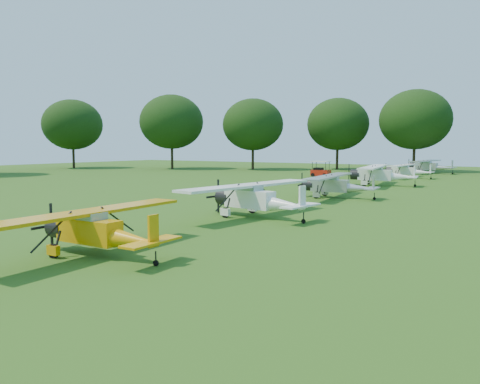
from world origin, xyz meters
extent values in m
plane|color=#225214|center=(0.00, 0.00, 0.00)|extent=(160.00, 160.00, 0.00)
cylinder|color=black|center=(-2.12, 56.74, 2.37)|extent=(0.44, 0.44, 4.74)
ellipsoid|color=black|center=(-2.12, 56.74, 8.16)|extent=(11.05, 11.05, 9.39)
cylinder|color=black|center=(-14.75, 56.54, 2.24)|extent=(0.44, 0.44, 4.49)
ellipsoid|color=black|center=(-14.75, 56.54, 7.73)|extent=(10.47, 10.47, 8.90)
cylinder|color=black|center=(-26.90, 48.50, 2.22)|extent=(0.44, 0.44, 4.44)
ellipsoid|color=black|center=(-26.90, 48.50, 7.65)|extent=(10.36, 10.36, 8.80)
cylinder|color=black|center=(-40.16, 42.92, 2.39)|extent=(0.44, 0.44, 4.77)
ellipsoid|color=black|center=(-40.16, 42.92, 8.22)|extent=(11.14, 11.14, 9.47)
cylinder|color=black|center=(-57.03, 35.30, 2.28)|extent=(0.44, 0.44, 4.56)
ellipsoid|color=black|center=(-57.03, 35.30, 7.85)|extent=(10.64, 10.64, 9.04)
cube|color=orange|center=(0.15, -9.10, 0.90)|extent=(2.75, 0.86, 0.90)
cone|color=orange|center=(2.46, -9.06, 0.77)|extent=(2.41, 0.81, 0.77)
cube|color=#8CA5B2|center=(0.06, -9.10, 1.37)|extent=(1.38, 0.81, 0.47)
cylinder|color=black|center=(-1.48, -9.12, 0.90)|extent=(0.79, 0.90, 0.89)
cube|color=black|center=(-2.04, -9.13, 0.90)|extent=(0.05, 0.10, 1.80)
cube|color=orange|center=(0.06, -9.10, 1.58)|extent=(1.39, 9.10, 0.12)
cube|color=orange|center=(3.32, -9.04, 1.20)|extent=(0.09, 0.47, 1.11)
cube|color=orange|center=(3.23, -9.04, 0.81)|extent=(0.77, 2.41, 0.08)
cylinder|color=black|center=(-0.52, -10.18, 0.26)|extent=(0.52, 0.15, 0.51)
cylinder|color=black|center=(-0.56, -8.04, 0.26)|extent=(0.52, 0.15, 0.51)
cylinder|color=black|center=(3.40, -9.04, 0.10)|extent=(0.21, 0.07, 0.21)
cube|color=white|center=(0.36, 2.17, 1.02)|extent=(3.20, 1.37, 1.02)
cone|color=white|center=(2.94, 1.78, 0.87)|extent=(2.81, 1.26, 0.87)
cube|color=#8CA5B2|center=(0.26, 2.18, 1.55)|extent=(1.66, 1.11, 0.53)
cylinder|color=black|center=(-1.46, 2.44, 1.02)|extent=(1.01, 1.12, 1.01)
cube|color=black|center=(-2.09, 2.53, 1.02)|extent=(0.07, 0.12, 2.03)
cube|color=white|center=(0.26, 2.18, 1.79)|extent=(2.90, 10.36, 0.14)
cube|color=white|center=(3.90, 1.64, 1.36)|extent=(0.17, 0.54, 1.26)
cube|color=white|center=(3.80, 1.65, 0.92)|extent=(1.21, 2.80, 0.09)
cylinder|color=black|center=(-0.59, 1.08, 0.29)|extent=(0.60, 0.24, 0.58)
cylinder|color=black|center=(-0.23, 3.48, 0.29)|extent=(0.60, 0.24, 0.58)
cylinder|color=black|center=(3.99, 1.62, 0.12)|extent=(0.24, 0.11, 0.23)
cube|color=#BABABF|center=(0.61, 13.97, 0.95)|extent=(2.96, 1.14, 0.95)
cone|color=#BABABF|center=(3.03, 14.21, 0.81)|extent=(2.60, 1.06, 0.81)
cube|color=#8CA5B2|center=(0.52, 13.97, 1.45)|extent=(1.52, 0.97, 0.50)
cylinder|color=black|center=(-1.10, 13.81, 0.95)|extent=(0.90, 1.01, 0.94)
cube|color=black|center=(-1.69, 13.75, 0.95)|extent=(0.06, 0.11, 1.90)
cube|color=#BABABF|center=(0.52, 13.97, 1.67)|extent=(2.24, 9.66, 0.13)
cube|color=#BABABF|center=(3.93, 14.30, 1.26)|extent=(0.14, 0.50, 1.17)
cube|color=#BABABF|center=(3.84, 14.29, 0.86)|extent=(1.01, 2.59, 0.08)
cylinder|color=black|center=(0.00, 12.78, 0.27)|extent=(0.55, 0.20, 0.54)
cylinder|color=black|center=(-0.22, 15.03, 0.27)|extent=(0.55, 0.20, 0.54)
cylinder|color=black|center=(4.02, 14.31, 0.11)|extent=(0.22, 0.09, 0.22)
cube|color=white|center=(0.30, 27.13, 1.08)|extent=(3.40, 1.42, 1.08)
cone|color=white|center=(3.05, 27.51, 0.93)|extent=(2.98, 1.31, 0.93)
cube|color=#8CA5B2|center=(0.19, 27.12, 1.65)|extent=(1.76, 1.16, 0.57)
cylinder|color=black|center=(-1.64, 26.86, 1.08)|extent=(1.06, 1.19, 1.07)
cube|color=black|center=(-2.30, 26.77, 1.08)|extent=(0.08, 0.13, 2.16)
cube|color=white|center=(0.19, 27.12, 1.90)|extent=(2.96, 11.01, 0.14)
cube|color=white|center=(4.07, 27.65, 1.44)|extent=(0.18, 0.57, 1.34)
cube|color=white|center=(3.97, 27.64, 0.98)|extent=(1.26, 2.97, 0.09)
cylinder|color=black|center=(-0.34, 25.74, 0.31)|extent=(0.63, 0.25, 0.62)
cylinder|color=black|center=(-0.70, 28.29, 0.31)|extent=(0.63, 0.25, 0.62)
cylinder|color=black|center=(4.17, 27.66, 0.12)|extent=(0.26, 0.12, 0.25)
cube|color=white|center=(0.19, 39.97, 0.92)|extent=(2.82, 0.94, 0.92)
cone|color=white|center=(2.54, 39.87, 0.78)|extent=(2.47, 0.88, 0.78)
cube|color=#8CA5B2|center=(0.10, 39.97, 1.39)|extent=(1.43, 0.86, 0.48)
cylinder|color=black|center=(-1.46, 40.04, 0.92)|extent=(0.82, 0.94, 0.91)
cube|color=black|center=(-2.03, 40.06, 0.92)|extent=(0.06, 0.11, 1.83)
cube|color=white|center=(0.10, 39.97, 1.61)|extent=(1.64, 9.28, 0.12)
cube|color=white|center=(3.41, 39.84, 1.22)|extent=(0.11, 0.48, 1.13)
cube|color=white|center=(3.33, 39.84, 0.83)|extent=(0.84, 2.47, 0.08)
cylinder|color=black|center=(-0.55, 38.91, 0.26)|extent=(0.53, 0.16, 0.52)
cylinder|color=black|center=(-0.46, 41.09, 0.26)|extent=(0.53, 0.16, 0.52)
cylinder|color=black|center=(3.50, 39.83, 0.10)|extent=(0.21, 0.08, 0.21)
cube|color=#BABABF|center=(0.58, 52.14, 1.04)|extent=(3.25, 1.30, 1.04)
cone|color=#BABABF|center=(3.22, 51.82, 0.89)|extent=(2.85, 1.21, 0.89)
cube|color=#8CA5B2|center=(0.48, 52.15, 1.58)|extent=(1.68, 1.09, 0.54)
cylinder|color=black|center=(-1.29, 52.36, 1.04)|extent=(1.00, 1.12, 1.03)
cube|color=black|center=(-1.93, 52.43, 1.04)|extent=(0.07, 0.12, 2.07)
cube|color=#BABABF|center=(0.48, 52.15, 1.83)|extent=(2.65, 10.57, 0.14)
cube|color=#BABABF|center=(4.21, 51.71, 1.38)|extent=(0.16, 0.55, 1.28)
cube|color=#BABABF|center=(4.11, 51.72, 0.94)|extent=(1.16, 2.85, 0.09)
cylinder|color=black|center=(-0.36, 51.00, 0.30)|extent=(0.61, 0.23, 0.59)
cylinder|color=black|center=(-0.06, 53.45, 0.30)|extent=(0.61, 0.23, 0.59)
cylinder|color=black|center=(4.30, 51.69, 0.12)|extent=(0.24, 0.11, 0.24)
cube|color=#B51B0C|center=(-9.73, 37.13, 0.49)|extent=(2.45, 1.38, 0.77)
cube|color=black|center=(-10.06, 37.14, 0.93)|extent=(1.02, 1.23, 0.49)
cube|color=white|center=(-9.73, 37.13, 2.00)|extent=(2.34, 1.49, 0.09)
cylinder|color=black|center=(-10.57, 36.47, 0.24)|extent=(0.49, 0.17, 0.48)
cylinder|color=black|center=(-10.53, 37.83, 0.24)|extent=(0.49, 0.17, 0.48)
cylinder|color=black|center=(-8.92, 36.43, 0.24)|extent=(0.49, 0.17, 0.48)
cylinder|color=black|center=(-8.89, 37.79, 0.24)|extent=(0.49, 0.17, 0.48)
camera|label=1|loc=(14.09, -20.65, 4.07)|focal=35.00mm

